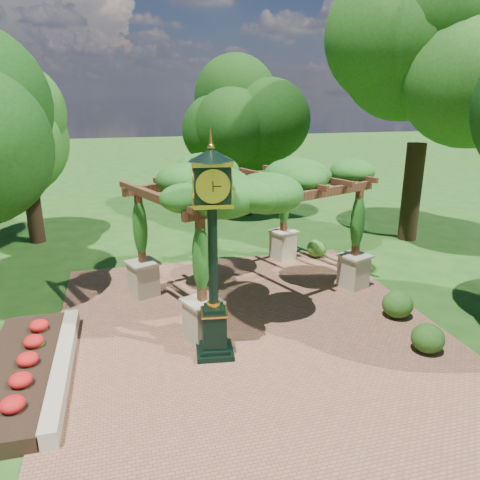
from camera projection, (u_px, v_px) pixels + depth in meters
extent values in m
plane|color=#1E4714|center=(266.00, 358.00, 11.14)|extent=(120.00, 120.00, 0.00)
cube|color=brown|center=(254.00, 337.00, 12.06)|extent=(10.00, 12.00, 0.04)
cube|color=#C6B793|center=(63.00, 366.00, 10.47)|extent=(0.35, 5.00, 0.40)
cube|color=red|center=(20.00, 372.00, 10.27)|extent=(1.50, 5.00, 0.36)
cube|color=black|center=(215.00, 351.00, 11.27)|extent=(0.97, 0.97, 0.13)
cube|color=black|center=(214.00, 329.00, 11.09)|extent=(0.61, 0.61, 0.99)
cube|color=gold|center=(214.00, 312.00, 10.96)|extent=(0.68, 0.68, 0.04)
cylinder|color=black|center=(213.00, 255.00, 10.53)|extent=(0.24, 0.24, 2.52)
cube|color=black|center=(212.00, 183.00, 10.03)|extent=(0.85, 0.85, 0.77)
cylinder|color=#F2E4CD|center=(213.00, 186.00, 9.66)|extent=(0.66, 0.11, 0.66)
cone|color=black|center=(211.00, 155.00, 9.85)|extent=(1.09, 1.09, 0.27)
sphere|color=gold|center=(211.00, 147.00, 9.80)|extent=(0.15, 0.15, 0.15)
cube|color=#BAAE8B|center=(203.00, 321.00, 11.79)|extent=(0.97, 0.97, 1.03)
cube|color=#53301C|center=(201.00, 260.00, 11.30)|extent=(0.24, 0.24, 2.12)
cube|color=#BAAE8B|center=(354.00, 272.00, 15.03)|extent=(0.97, 0.97, 1.03)
cube|color=#53301C|center=(358.00, 223.00, 14.54)|extent=(0.24, 0.24, 2.12)
cube|color=#BAAE8B|center=(144.00, 279.00, 14.43)|extent=(0.97, 0.97, 1.03)
cube|color=#53301C|center=(140.00, 228.00, 13.94)|extent=(0.24, 0.24, 2.12)
cube|color=#BAAE8B|center=(283.00, 245.00, 17.66)|extent=(0.97, 0.97, 1.03)
cube|color=#53301C|center=(284.00, 203.00, 17.17)|extent=(0.24, 0.24, 2.12)
cube|color=#53301C|center=(290.00, 198.00, 12.57)|extent=(6.20, 2.67, 0.25)
cube|color=#53301C|center=(219.00, 180.00, 15.21)|extent=(6.20, 2.67, 0.25)
ellipsoid|color=#205919|center=(252.00, 178.00, 13.80)|extent=(7.70, 6.33, 1.14)
cube|color=gray|center=(203.00, 260.00, 17.57)|extent=(0.60, 0.60, 0.10)
cylinder|color=gray|center=(202.00, 249.00, 17.44)|extent=(0.30, 0.30, 0.87)
cylinder|color=gray|center=(202.00, 237.00, 17.31)|extent=(0.56, 0.56, 0.05)
ellipsoid|color=#235017|center=(428.00, 338.00, 11.27)|extent=(0.79, 0.79, 0.71)
ellipsoid|color=#265618|center=(398.00, 304.00, 13.02)|extent=(0.90, 0.90, 0.76)
ellipsoid|color=#2D601B|center=(317.00, 248.00, 17.82)|extent=(0.88, 0.88, 0.69)
cylinder|color=black|center=(34.00, 209.00, 19.46)|extent=(0.63, 0.63, 2.82)
ellipsoid|color=#265819|center=(22.00, 120.00, 18.37)|extent=(4.20, 4.20, 4.45)
cylinder|color=#352215|center=(247.00, 189.00, 23.91)|extent=(0.64, 0.64, 2.74)
ellipsoid|color=#14360D|center=(247.00, 117.00, 22.85)|extent=(4.11, 4.11, 4.33)
cylinder|color=black|center=(412.00, 192.00, 19.68)|extent=(0.78, 0.78, 4.09)
ellipsoid|color=#255819|center=(427.00, 58.00, 18.09)|extent=(5.72, 5.72, 6.46)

